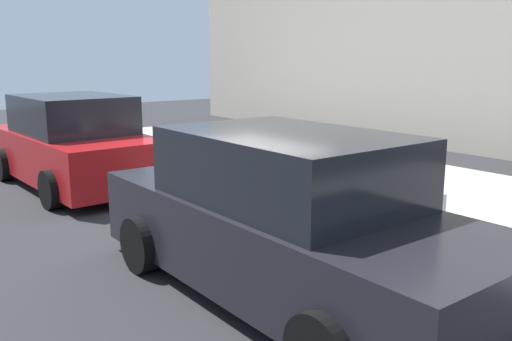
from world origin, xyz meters
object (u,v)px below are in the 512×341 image
object	(u,v)px
suitcase_teal_5	(298,182)
suitcase_black_6	(279,169)
suitcase_olive_8	(245,167)
parked_car_red_1	(74,144)
fire_hydrant	(205,151)
suitcase_maroon_9	(224,159)
suitcase_olive_1	(393,202)
suitcase_silver_7	(262,167)
suitcase_navy_4	(318,187)
bollard_post	(185,149)
suitcase_silver_0	(424,213)
suitcase_red_3	(340,193)
parked_car_charcoal_0	(286,221)
suitcase_maroon_2	(361,198)

from	to	relation	value
suitcase_teal_5	suitcase_black_6	xyz separation A→B (m)	(0.49, -0.01, 0.13)
suitcase_teal_5	suitcase_olive_8	distance (m)	1.47
parked_car_red_1	fire_hydrant	bearing A→B (deg)	-110.45
suitcase_olive_8	suitcase_maroon_9	distance (m)	0.53
suitcase_olive_1	parked_car_red_1	size ratio (longest dim) A/B	0.20
suitcase_silver_7	parked_car_red_1	size ratio (longest dim) A/B	0.18
suitcase_silver_7	suitcase_maroon_9	xyz separation A→B (m)	(1.00, 0.12, 0.01)
suitcase_navy_4	suitcase_black_6	xyz separation A→B (m)	(0.95, -0.00, 0.13)
suitcase_olive_1	suitcase_teal_5	distance (m)	1.90
suitcase_olive_1	suitcase_maroon_9	world-z (taller)	suitcase_olive_1
suitcase_teal_5	bollard_post	bearing A→B (deg)	3.50
suitcase_silver_0	suitcase_silver_7	world-z (taller)	suitcase_silver_0
suitcase_teal_5	bollard_post	size ratio (longest dim) A/B	0.74
suitcase_red_3	suitcase_silver_7	xyz separation A→B (m)	(1.94, -0.04, 0.09)
suitcase_olive_1	suitcase_maroon_9	size ratio (longest dim) A/B	1.10
fire_hydrant	suitcase_navy_4	bearing A→B (deg)	-178.99
bollard_post	parked_car_charcoal_0	xyz separation A→B (m)	(-5.74, 2.18, 0.25)
suitcase_red_3	bollard_post	xyz separation A→B (m)	(4.25, 0.17, 0.12)
suitcase_navy_4	parked_car_charcoal_0	xyz separation A→B (m)	(-2.00, 2.39, 0.39)
suitcase_olive_1	suitcase_olive_8	size ratio (longest dim) A/B	1.05
suitcase_olive_1	parked_car_charcoal_0	xyz separation A→B (m)	(-0.56, 2.41, 0.32)
suitcase_silver_0	suitcase_maroon_9	distance (m)	4.38
suitcase_red_3	suitcase_silver_7	bearing A→B (deg)	-1.19
suitcase_olive_1	suitcase_black_6	xyz separation A→B (m)	(2.39, 0.02, 0.06)
parked_car_charcoal_0	suitcase_black_6	bearing A→B (deg)	-39.05
suitcase_olive_8	parked_car_charcoal_0	xyz separation A→B (m)	(-3.93, 2.38, 0.38)
suitcase_maroon_2	suitcase_teal_5	xyz separation A→B (m)	(1.45, -0.12, -0.06)
suitcase_silver_7	suitcase_maroon_9	size ratio (longest dim) A/B	0.97
suitcase_red_3	parked_car_red_1	xyz separation A→B (m)	(4.60, 2.35, 0.39)
suitcase_black_6	suitcase_olive_8	distance (m)	0.99
suitcase_red_3	bollard_post	bearing A→B (deg)	2.22
suitcase_teal_5	parked_car_charcoal_0	bearing A→B (deg)	135.91
suitcase_olive_1	suitcase_black_6	distance (m)	2.39
suitcase_black_6	parked_car_red_1	xyz separation A→B (m)	(3.14, 2.39, 0.27)
fire_hydrant	parked_car_charcoal_0	distance (m)	5.72
suitcase_navy_4	suitcase_maroon_2	bearing A→B (deg)	172.61
bollard_post	suitcase_olive_8	bearing A→B (deg)	-173.83
parked_car_red_1	suitcase_navy_4	bearing A→B (deg)	-149.71
suitcase_olive_1	suitcase_black_6	bearing A→B (deg)	0.45
suitcase_maroon_2	parked_car_charcoal_0	distance (m)	2.50
suitcase_olive_1	suitcase_maroon_9	distance (m)	3.87
suitcase_silver_0	suitcase_olive_8	xyz separation A→B (m)	(3.87, 0.01, -0.02)
suitcase_navy_4	bollard_post	size ratio (longest dim) A/B	0.72
suitcase_red_3	parked_car_charcoal_0	distance (m)	2.80
suitcase_maroon_2	fire_hydrant	xyz separation A→B (m)	(4.21, -0.07, 0.08)
suitcase_navy_4	fire_hydrant	xyz separation A→B (m)	(3.22, 0.06, 0.14)
suitcase_navy_4	suitcase_teal_5	xyz separation A→B (m)	(0.46, 0.01, 0.00)
suitcase_teal_5	suitcase_olive_8	bearing A→B (deg)	0.18
suitcase_navy_4	suitcase_olive_1	bearing A→B (deg)	-179.24
suitcase_maroon_2	suitcase_olive_8	world-z (taller)	suitcase_maroon_2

